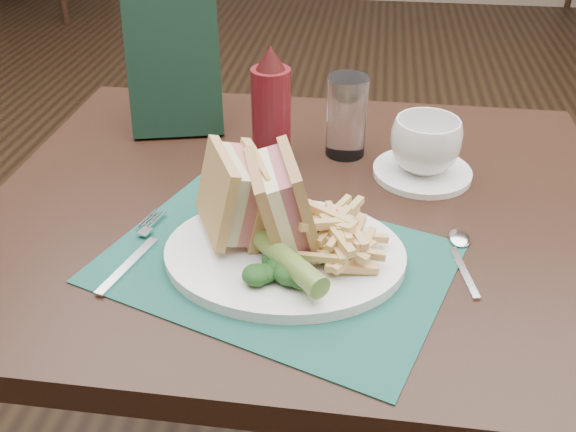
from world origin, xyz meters
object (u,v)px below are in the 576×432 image
object	(u,v)px
table_main	(299,381)
check_presenter	(173,61)
plate	(285,254)
placemat	(276,263)
ketchup_bottle	(271,105)
coffee_cup	(426,145)
sandwich_half_b	(265,200)
drinking_glass	(347,116)
sandwich_half_a	(217,196)
saucer	(422,172)

from	to	relation	value
table_main	check_presenter	world-z (taller)	check_presenter
plate	check_presenter	distance (m)	0.44
placemat	ketchup_bottle	world-z (taller)	ketchup_bottle
table_main	ketchup_bottle	world-z (taller)	ketchup_bottle
plate	ketchup_bottle	xyz separation A→B (m)	(-0.06, 0.26, 0.08)
plate	table_main	bearing A→B (deg)	86.05
placemat	coffee_cup	world-z (taller)	coffee_cup
table_main	plate	xyz separation A→B (m)	(-0.00, -0.15, 0.38)
sandwich_half_b	drinking_glass	world-z (taller)	sandwich_half_b
coffee_cup	ketchup_bottle	bearing A→B (deg)	175.23
plate	sandwich_half_b	bearing A→B (deg)	143.15
placemat	table_main	bearing A→B (deg)	84.43
table_main	sandwich_half_a	distance (m)	0.47
table_main	sandwich_half_a	size ratio (longest dim) A/B	7.89
sandwich_half_a	ketchup_bottle	world-z (taller)	ketchup_bottle
ketchup_bottle	coffee_cup	bearing A→B (deg)	-4.77
coffee_cup	ketchup_bottle	size ratio (longest dim) A/B	0.56
drinking_glass	ketchup_bottle	world-z (taller)	ketchup_bottle
placemat	sandwich_half_b	distance (m)	0.08
saucer	check_presenter	xyz separation A→B (m)	(-0.41, 0.11, 0.12)
saucer	sandwich_half_b	bearing A→B (deg)	-132.32
placemat	sandwich_half_a	world-z (taller)	sandwich_half_a
coffee_cup	drinking_glass	world-z (taller)	drinking_glass
table_main	drinking_glass	world-z (taller)	drinking_glass
coffee_cup	drinking_glass	distance (m)	0.13
sandwich_half_a	ketchup_bottle	xyz separation A→B (m)	(0.03, 0.24, 0.02)
drinking_glass	ketchup_bottle	size ratio (longest dim) A/B	0.70
sandwich_half_b	coffee_cup	xyz separation A→B (m)	(0.20, 0.22, -0.02)
ketchup_bottle	check_presenter	size ratio (longest dim) A/B	0.74
saucer	ketchup_bottle	size ratio (longest dim) A/B	0.81
table_main	sandwich_half_b	xyz separation A→B (m)	(-0.03, -0.13, 0.45)
coffee_cup	drinking_glass	xyz separation A→B (m)	(-0.12, 0.06, 0.01)
table_main	saucer	distance (m)	0.43
sandwich_half_b	drinking_glass	size ratio (longest dim) A/B	0.90
placemat	coffee_cup	distance (m)	0.32
table_main	sandwich_half_a	xyz separation A→B (m)	(-0.09, -0.12, 0.45)
plate	saucer	size ratio (longest dim) A/B	2.00
plate	check_presenter	size ratio (longest dim) A/B	1.20
check_presenter	sandwich_half_a	bearing A→B (deg)	-80.21
saucer	drinking_glass	bearing A→B (deg)	155.36
plate	saucer	distance (m)	0.30
placemat	drinking_glass	world-z (taller)	drinking_glass
plate	coffee_cup	size ratio (longest dim) A/B	2.87
placemat	drinking_glass	xyz separation A→B (m)	(0.07, 0.31, 0.06)
coffee_cup	check_presenter	distance (m)	0.43
placemat	sandwich_half_b	size ratio (longest dim) A/B	3.53
saucer	coffee_cup	bearing A→B (deg)	0.00
placemat	coffee_cup	size ratio (longest dim) A/B	3.93
table_main	coffee_cup	xyz separation A→B (m)	(0.17, 0.10, 0.43)
saucer	ketchup_bottle	bearing A→B (deg)	175.23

